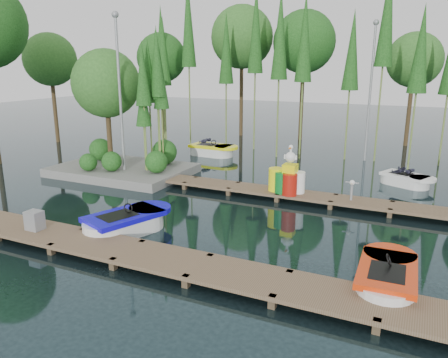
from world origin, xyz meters
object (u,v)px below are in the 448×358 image
at_px(boat_red, 387,279).
at_px(boat_yellow_far, 212,150).
at_px(drum_cluster, 290,179).
at_px(boat_blue, 126,224).
at_px(island, 118,106).
at_px(utility_cabinet, 35,220).
at_px(yellow_barrel, 276,179).

distance_m(boat_red, boat_yellow_far, 15.94).
bearing_deg(drum_cluster, boat_blue, -124.75).
relative_size(island, boat_blue, 2.07).
bearing_deg(boat_yellow_far, utility_cabinet, -64.26).
bearing_deg(boat_red, island, 150.89).
bearing_deg(boat_red, drum_cluster, 123.90).
bearing_deg(yellow_barrel, boat_yellow_far, 133.74).
bearing_deg(drum_cluster, boat_red, -54.23).
xyz_separation_m(utility_cabinet, drum_cluster, (5.81, 6.85, 0.26)).
distance_m(boat_blue, yellow_barrel, 6.25).
relative_size(boat_blue, yellow_barrel, 3.64).
height_order(island, utility_cabinet, island).
xyz_separation_m(island, boat_blue, (5.04, -6.22, -2.89)).
distance_m(boat_blue, utility_cabinet, 2.68).
bearing_deg(boat_blue, yellow_barrel, 80.53).
height_order(yellow_barrel, drum_cluster, drum_cluster).
bearing_deg(utility_cabinet, island, 110.34).
bearing_deg(yellow_barrel, island, 174.43).
bearing_deg(boat_blue, utility_cabinet, -123.80).
bearing_deg(boat_blue, drum_cluster, 75.24).
relative_size(utility_cabinet, drum_cluster, 0.31).
relative_size(utility_cabinet, yellow_barrel, 0.64).
height_order(island, yellow_barrel, island).
bearing_deg(boat_blue, boat_yellow_far, 123.76).
height_order(boat_red, yellow_barrel, yellow_barrel).
height_order(boat_red, utility_cabinet, utility_cabinet).
xyz_separation_m(island, utility_cabinet, (2.89, -7.79, -2.60)).
bearing_deg(boat_red, yellow_barrel, 126.95).
bearing_deg(yellow_barrel, drum_cluster, -14.15).
relative_size(yellow_barrel, drum_cluster, 0.48).
height_order(boat_blue, boat_yellow_far, boat_yellow_far).
relative_size(boat_red, utility_cabinet, 4.97).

